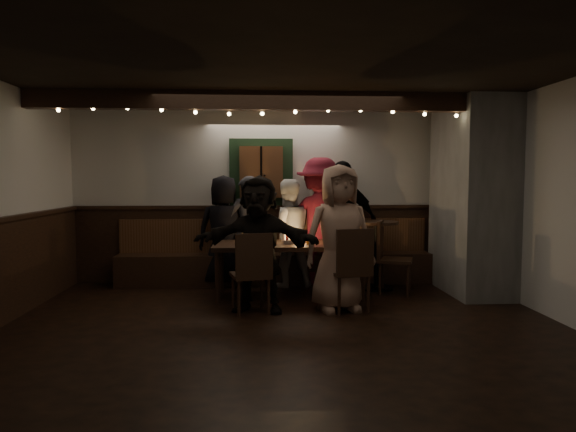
{
  "coord_description": "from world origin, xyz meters",
  "views": [
    {
      "loc": [
        -0.29,
        -5.29,
        1.56
      ],
      "look_at": [
        0.15,
        1.6,
        1.05
      ],
      "focal_mm": 32.0,
      "sensor_mm": 36.0,
      "label": 1
    }
  ],
  "objects": [
    {
      "name": "person_f",
      "position": [
        -0.26,
        0.65,
        0.8
      ],
      "size": [
        1.55,
        0.83,
        1.59
      ],
      "primitive_type": "imported",
      "rotation": [
        0.0,
        0.0,
        -0.26
      ],
      "color": "black",
      "rests_on": "ground"
    },
    {
      "name": "dining_table",
      "position": [
        0.15,
        1.4,
        0.65
      ],
      "size": [
        1.98,
        0.85,
        0.86
      ],
      "color": "black",
      "rests_on": "ground"
    },
    {
      "name": "person_b",
      "position": [
        -0.41,
        2.11,
        0.8
      ],
      "size": [
        0.68,
        0.58,
        1.59
      ],
      "primitive_type": "imported",
      "rotation": [
        0.0,
        0.0,
        3.55
      ],
      "color": "#2A2A30",
      "rests_on": "ground"
    },
    {
      "name": "person_d",
      "position": [
        0.65,
        2.11,
        0.93
      ],
      "size": [
        1.33,
        0.96,
        1.86
      ],
      "primitive_type": "imported",
      "rotation": [
        0.0,
        0.0,
        2.89
      ],
      "color": "maroon",
      "rests_on": "ground"
    },
    {
      "name": "chair_end",
      "position": [
        1.5,
        1.48,
        0.56
      ],
      "size": [
        0.57,
        0.57,
        0.99
      ],
      "color": "black",
      "rests_on": "ground"
    },
    {
      "name": "person_a",
      "position": [
        -0.74,
        2.14,
        0.8
      ],
      "size": [
        0.84,
        0.6,
        1.6
      ],
      "primitive_type": "imported",
      "rotation": [
        0.0,
        0.0,
        3.02
      ],
      "color": "black",
      "rests_on": "ground"
    },
    {
      "name": "person_e",
      "position": [
        1.01,
        2.12,
        0.91
      ],
      "size": [
        1.15,
        0.74,
        1.81
      ],
      "primitive_type": "imported",
      "rotation": [
        0.0,
        0.0,
        3.44
      ],
      "color": "black",
      "rests_on": "ground"
    },
    {
      "name": "chair_near_left",
      "position": [
        -0.33,
        0.51,
        0.53
      ],
      "size": [
        0.51,
        0.51,
        0.94
      ],
      "color": "black",
      "rests_on": "ground"
    },
    {
      "name": "high_top",
      "position": [
        1.41,
        1.77,
        0.61
      ],
      "size": [
        0.6,
        0.6,
        0.96
      ],
      "color": "black",
      "rests_on": "ground"
    },
    {
      "name": "room",
      "position": [
        1.07,
        1.42,
        1.07
      ],
      "size": [
        6.02,
        5.01,
        2.62
      ],
      "color": "black",
      "rests_on": "ground"
    },
    {
      "name": "chair_near_right",
      "position": [
        0.82,
        0.53,
        0.55
      ],
      "size": [
        0.53,
        0.53,
        0.98
      ],
      "color": "black",
      "rests_on": "ground"
    },
    {
      "name": "person_c",
      "position": [
        0.17,
        2.03,
        0.77
      ],
      "size": [
        0.84,
        0.71,
        1.55
      ],
      "primitive_type": "imported",
      "rotation": [
        0.0,
        0.0,
        3.31
      ],
      "color": "silver",
      "rests_on": "ground"
    },
    {
      "name": "person_g",
      "position": [
        0.69,
        0.65,
        0.86
      ],
      "size": [
        0.93,
        0.7,
        1.72
      ],
      "primitive_type": "imported",
      "rotation": [
        0.0,
        0.0,
        0.19
      ],
      "color": "tan",
      "rests_on": "ground"
    }
  ]
}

